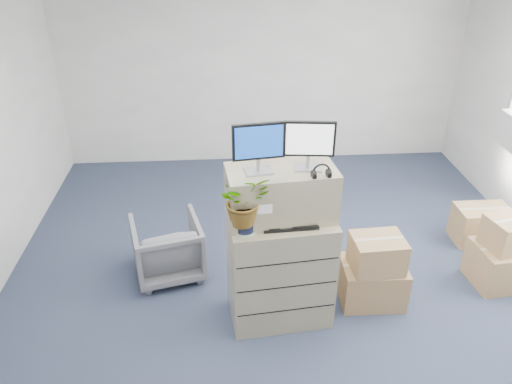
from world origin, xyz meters
TOP-DOWN VIEW (x-y plane):
  - ground at (0.00, 0.00)m, footprint 7.00×7.00m
  - wall_back at (0.00, 3.51)m, footprint 6.00×0.02m
  - filing_cabinet_lower at (-0.13, -0.12)m, footprint 0.99×0.67m
  - filing_cabinet_upper at (-0.13, -0.07)m, footprint 0.98×0.56m
  - monitor_left at (-0.33, -0.11)m, footprint 0.44×0.20m
  - monitor_right at (0.09, -0.07)m, footprint 0.43×0.19m
  - headphones at (0.18, -0.23)m, footprint 0.16×0.03m
  - keyboard at (-0.07, -0.23)m, footprint 0.49×0.23m
  - mouse at (0.18, -0.21)m, footprint 0.10×0.08m
  - water_bottle at (-0.08, -0.04)m, footprint 0.07×0.07m
  - phone_dock at (-0.15, -0.06)m, footprint 0.07×0.06m
  - external_drive at (0.23, 0.06)m, footprint 0.21×0.16m
  - tissue_box at (0.23, 0.05)m, footprint 0.27×0.20m
  - potted_plant at (-0.46, -0.29)m, footprint 0.51×0.55m
  - office_chair at (-1.25, 0.61)m, footprint 0.84×0.80m
  - cardboard_boxes at (1.74, 0.30)m, footprint 2.22×1.41m

SIDE VIEW (x-z plane):
  - ground at x=0.00m, z-range 0.00..0.00m
  - cardboard_boxes at x=1.74m, z-range -0.08..0.71m
  - office_chair at x=-1.25m, z-range 0.00..0.72m
  - filing_cabinet_lower at x=-0.13m, z-range 0.00..1.10m
  - keyboard at x=-0.07m, z-range 1.10..1.12m
  - mouse at x=0.18m, z-range 1.10..1.13m
  - external_drive at x=0.23m, z-range 1.10..1.16m
  - phone_dock at x=-0.15m, z-range 1.07..1.22m
  - tissue_box at x=0.23m, z-range 1.16..1.25m
  - water_bottle at x=-0.08m, z-range 1.10..1.34m
  - filing_cabinet_upper at x=-0.13m, z-range 1.10..1.57m
  - potted_plant at x=-0.46m, z-range 1.13..1.57m
  - wall_back at x=0.00m, z-range 0.00..2.80m
  - headphones at x=0.18m, z-range 1.53..1.69m
  - monitor_right at x=0.09m, z-range 1.59..2.02m
  - monitor_left at x=-0.33m, z-range 1.59..2.03m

